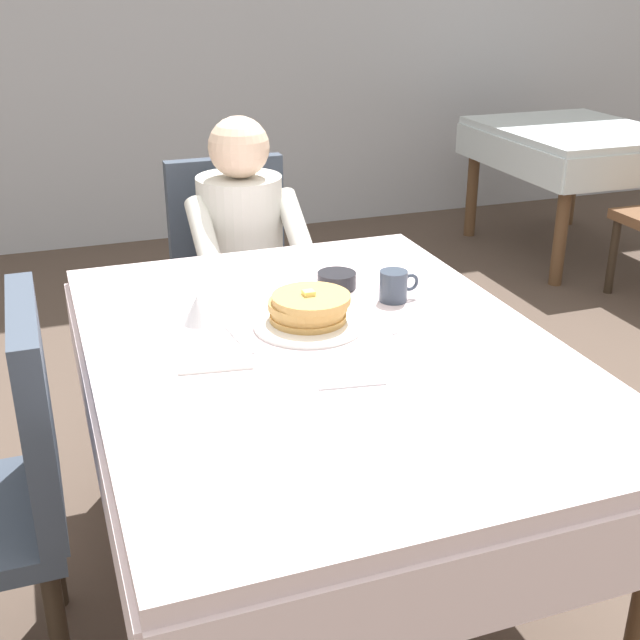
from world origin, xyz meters
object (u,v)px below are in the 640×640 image
diner_person (244,246)px  fork_left_of_plate (239,339)px  breakfast_stack (309,307)px  bowl_butter (337,280)px  syrup_pitcher (198,310)px  dining_table_main (324,377)px  spoon_near_edge (352,385)px  background_table_far (574,148)px  chair_diner (235,269)px  plate_breakfast (310,323)px  cup_coffee (394,286)px  knife_right_of_plate (382,318)px

diner_person → fork_left_of_plate: (-0.25, -0.92, 0.07)m
breakfast_stack → fork_left_of_plate: 0.20m
bowl_butter → syrup_pitcher: bearing=-164.4°
dining_table_main → bowl_butter: size_ratio=13.85×
spoon_near_edge → background_table_far: 3.44m
dining_table_main → bowl_butter: bowl_butter is taller
chair_diner → syrup_pitcher: size_ratio=11.63×
breakfast_stack → background_table_far: breakfast_stack is taller
diner_person → fork_left_of_plate: bearing=74.7°
dining_table_main → fork_left_of_plate: 0.23m
diner_person → background_table_far: size_ratio=1.00×
dining_table_main → plate_breakfast: bearing=88.4°
background_table_far → spoon_near_edge: bearing=-133.5°
dining_table_main → cup_coffee: 0.37m
bowl_butter → fork_left_of_plate: (-0.35, -0.25, -0.02)m
background_table_far → breakfast_stack: bearing=-137.5°
diner_person → knife_right_of_plate: size_ratio=5.60×
diner_person → syrup_pitcher: size_ratio=14.00×
dining_table_main → knife_right_of_plate: (0.19, 0.09, 0.09)m
bowl_butter → knife_right_of_plate: 0.25m
chair_diner → spoon_near_edge: (-0.08, -1.39, 0.21)m
breakfast_stack → syrup_pitcher: (-0.26, 0.11, -0.01)m
plate_breakfast → knife_right_of_plate: plate_breakfast is taller
breakfast_stack → bowl_butter: bearing=54.9°
spoon_near_edge → dining_table_main: bearing=95.0°
knife_right_of_plate → background_table_far: (2.16, 2.17, -0.12)m
dining_table_main → cup_coffee: size_ratio=13.49×
plate_breakfast → syrup_pitcher: (-0.26, 0.11, 0.03)m
plate_breakfast → syrup_pitcher: 0.29m
plate_breakfast → bowl_butter: size_ratio=2.55×
breakfast_stack → background_table_far: 3.19m
breakfast_stack → spoon_near_edge: size_ratio=1.39×
chair_diner → bowl_butter: size_ratio=8.45×
syrup_pitcher → fork_left_of_plate: 0.16m
cup_coffee → background_table_far: bearing=44.9°
diner_person → cup_coffee: diner_person is taller
cup_coffee → fork_left_of_plate: bearing=-166.8°
fork_left_of_plate → spoon_near_edge: size_ratio=1.20×
dining_table_main → background_table_far: same height
chair_diner → plate_breakfast: 1.08m
dining_table_main → plate_breakfast: (0.00, 0.11, 0.10)m
chair_diner → syrup_pitcher: (-0.32, -0.94, 0.25)m
fork_left_of_plate → background_table_far: fork_left_of_plate is taller
spoon_near_edge → chair_diner: bearing=95.7°
chair_diner → knife_right_of_plate: (0.13, -1.07, 0.21)m
background_table_far → cup_coffee: bearing=-135.1°
syrup_pitcher → spoon_near_edge: 0.51m
bowl_butter → chair_diner: bearing=96.8°
fork_left_of_plate → spoon_near_edge: 0.36m
syrup_pitcher → chair_diner: bearing=71.0°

